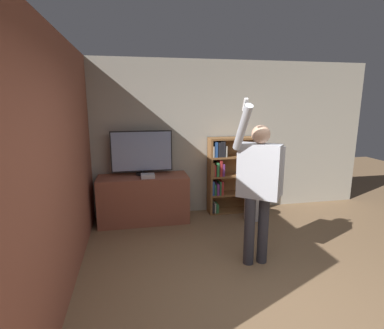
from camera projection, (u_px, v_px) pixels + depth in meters
The scene contains 9 objects.
ground_plane at pixel (283, 316), 2.85m from camera, with size 14.00×14.00×0.00m, color #846647.
wall_back at pixel (208, 138), 5.37m from camera, with size 6.07×0.06×2.70m.
wall_side_brick at pixel (71, 157), 3.55m from camera, with size 0.06×4.50×2.70m.
tv_ledge at pixel (144, 199), 5.02m from camera, with size 1.48×0.56×0.79m.
television at pixel (142, 152), 4.95m from camera, with size 1.01×0.22×0.74m.
game_console at pixel (148, 176), 4.82m from camera, with size 0.22×0.17×0.06m.
bookshelf at pixel (228, 174), 5.39m from camera, with size 0.90×0.28×1.38m.
person at pixel (259, 181), 3.57m from camera, with size 0.64×0.57×2.04m.
waste_bin at pixel (252, 207), 5.14m from camera, with size 0.28×0.28×0.43m.
Camera 1 is at (-1.34, -2.26, 2.01)m, focal length 28.00 mm.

